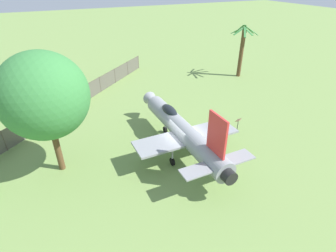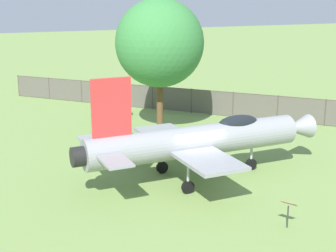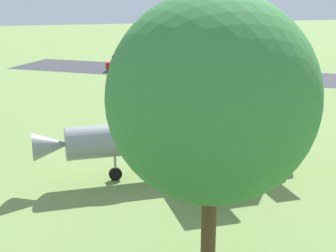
# 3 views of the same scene
# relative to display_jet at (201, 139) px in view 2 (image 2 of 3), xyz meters

# --- Properties ---
(ground_plane) EXTENTS (200.00, 200.00, 0.00)m
(ground_plane) POSITION_rel_display_jet_xyz_m (0.01, -0.34, -1.99)
(ground_plane) COLOR #75934C
(display_jet) EXTENTS (8.03, 12.81, 5.27)m
(display_jet) POSITION_rel_display_jet_xyz_m (0.00, 0.00, 0.00)
(display_jet) COLOR gray
(display_jet) RESTS_ON ground_plane
(shade_tree) EXTENTS (5.59, 5.61, 8.54)m
(shade_tree) POSITION_rel_display_jet_xyz_m (-8.88, 1.56, 3.73)
(shade_tree) COLOR brown
(shade_tree) RESTS_ON ground_plane
(perimeter_fence) EXTENTS (28.44, 26.70, 1.86)m
(perimeter_fence) POSITION_rel_display_jet_xyz_m (-10.30, 7.95, -1.01)
(perimeter_fence) COLOR #4C4238
(perimeter_fence) RESTS_ON ground_plane
(shrub_near_fence) EXTENTS (1.30, 1.29, 1.13)m
(shrub_near_fence) POSITION_rel_display_jet_xyz_m (-13.78, 0.57, -1.43)
(shrub_near_fence) COLOR #387F3D
(shrub_near_fence) RESTS_ON ground_plane
(info_plaque) EXTENTS (0.72, 0.64, 1.14)m
(info_plaque) POSITION_rel_display_jet_xyz_m (6.09, 0.62, -1.14)
(info_plaque) COLOR #333333
(info_plaque) RESTS_ON ground_plane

